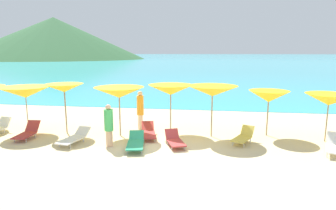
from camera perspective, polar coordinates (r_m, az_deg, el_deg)
The scene contains 19 objects.
ground_plane at distance 20.62m, azimuth 2.98°, elevation -0.29°, with size 50.00×100.00×0.30m, color beige.
ocean_water at distance 238.27m, azimuth 8.18°, elevation 9.55°, with size 650.00×440.00×0.02m, color #38B7CC.
headland_hill at distance 163.12m, azimuth -21.65°, elevation 12.23°, with size 92.82×92.82×21.14m, color #2D5B33.
umbrella_1 at distance 14.83m, azimuth -26.51°, elevation 2.29°, with size 2.49×2.49×2.14m.
umbrella_2 at distance 13.84m, azimuth -19.95°, elevation 3.18°, with size 1.84×1.84×2.30m.
umbrella_3 at distance 12.78m, azimuth -9.69°, elevation 2.47°, with size 2.38×2.38×2.20m.
umbrella_4 at distance 13.16m, azimuth 0.53°, elevation 3.02°, with size 2.15×2.15×2.24m.
umbrella_5 at distance 12.60m, azimuth 8.83°, elevation 2.76°, with size 2.19×2.19×2.28m.
umbrella_6 at distance 13.41m, azimuth 19.40°, elevation 1.62°, with size 1.86×1.86×2.04m.
umbrella_7 at distance 13.50m, azimuth 29.36°, elevation 0.93°, with size 1.99×1.99×2.03m.
lounge_chair_1 at distance 13.94m, azimuth -26.19°, elevation -4.88°, with size 0.69×1.49×0.67m.
lounge_chair_2 at distance 12.26m, azimuth 14.74°, elevation -6.08°, with size 1.07×1.44×0.64m.
lounge_chair_3 at distance 12.50m, azimuth -18.13°, elevation -6.14°, with size 0.86×1.74×0.52m.
lounge_chair_4 at distance 11.35m, azimuth -6.47°, elevation -7.38°, with size 0.91×1.74×0.52m.
lounge_chair_6 at distance 12.35m, azimuth 30.15°, elevation -7.03°, with size 0.97×1.55×0.67m.
lounge_chair_7 at distance 11.56m, azimuth 1.35°, elevation -6.99°, with size 1.02×1.44×0.57m.
lounge_chair_10 at distance 12.69m, azimuth -3.93°, elevation -5.37°, with size 0.99×1.80×0.55m.
beachgoer_1 at distance 11.56m, azimuth -11.69°, elevation -3.83°, with size 0.35×0.35×1.71m.
beachgoer_2 at distance 13.90m, azimuth -5.53°, elevation -0.78°, with size 0.33×0.33×1.88m.
Camera 1 is at (1.94, -10.16, 3.72)m, focal length 30.65 mm.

